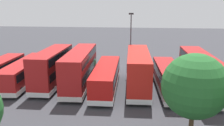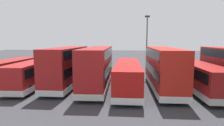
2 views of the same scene
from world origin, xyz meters
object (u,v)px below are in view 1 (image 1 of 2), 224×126
(car_hatchback_silver, at_px, (7,61))
(lamp_post_tall, at_px, (131,39))
(bus_single_deck_seventh, at_px, (26,71))
(bus_double_decker_fifth, at_px, (80,68))
(bus_single_deck_second, at_px, (169,78))
(bus_double_decker_sixth, at_px, (52,67))
(bus_double_decker_near_end, at_px, (199,72))
(bus_single_deck_fourth, at_px, (106,77))
(bus_double_decker_third, at_px, (138,70))
(waste_bin_yellow, at_px, (105,63))

(car_hatchback_silver, bearing_deg, lamp_post_tall, 173.91)
(bus_single_deck_seventh, bearing_deg, bus_double_decker_fifth, 177.52)
(bus_single_deck_second, relative_size, bus_double_decker_fifth, 0.96)
(bus_double_decker_fifth, relative_size, car_hatchback_silver, 2.54)
(bus_double_decker_sixth, bearing_deg, bus_single_deck_second, 178.89)
(bus_double_decker_near_end, xyz_separation_m, bus_double_decker_sixth, (17.78, -0.45, -0.00))
(bus_double_decker_fifth, relative_size, bus_single_deck_seventh, 1.00)
(bus_single_deck_fourth, bearing_deg, bus_double_decker_sixth, -5.79)
(bus_single_deck_second, height_order, bus_single_deck_fourth, same)
(lamp_post_tall, bearing_deg, bus_single_deck_fourth, 72.23)
(bus_single_deck_second, height_order, bus_double_decker_third, bus_double_decker_third)
(bus_double_decker_third, relative_size, bus_double_decker_sixth, 1.13)
(bus_single_deck_second, distance_m, lamp_post_tall, 9.74)
(bus_single_deck_fourth, distance_m, lamp_post_tall, 9.22)
(bus_single_deck_fourth, relative_size, lamp_post_tall, 1.30)
(lamp_post_tall, bearing_deg, bus_double_decker_third, 99.21)
(car_hatchback_silver, distance_m, waste_bin_yellow, 16.98)
(bus_double_decker_third, relative_size, waste_bin_yellow, 12.01)
(bus_double_decker_sixth, bearing_deg, bus_single_deck_fourth, 174.21)
(bus_single_deck_second, xyz_separation_m, bus_double_decker_third, (3.63, -0.25, 0.83))
(bus_double_decker_fifth, bearing_deg, bus_single_deck_fourth, 167.17)
(bus_double_decker_third, xyz_separation_m, car_hatchback_silver, (22.52, -9.71, -1.75))
(bus_single_deck_second, relative_size, bus_double_decker_sixth, 1.12)
(bus_double_decker_fifth, xyz_separation_m, bus_single_deck_seventh, (7.36, -0.32, -0.83))
(bus_single_deck_fourth, height_order, bus_single_deck_seventh, same)
(bus_double_decker_fifth, bearing_deg, bus_double_decker_third, 179.25)
(bus_double_decker_fifth, distance_m, bus_double_decker_sixth, 3.55)
(bus_single_deck_seventh, bearing_deg, bus_double_decker_sixth, 174.20)
(car_hatchback_silver, relative_size, waste_bin_yellow, 4.93)
(bus_double_decker_near_end, relative_size, bus_double_decker_sixth, 1.16)
(bus_double_decker_near_end, distance_m, bus_double_decker_third, 7.05)
(bus_single_deck_fourth, xyz_separation_m, bus_double_decker_fifth, (3.39, -0.77, 0.83))
(bus_double_decker_near_end, bearing_deg, lamp_post_tall, -43.64)
(bus_double_decker_near_end, height_order, bus_single_deck_fourth, bus_double_decker_near_end)
(bus_double_decker_near_end, xyz_separation_m, bus_double_decker_third, (7.03, -0.43, -0.00))
(bus_single_deck_fourth, height_order, car_hatchback_silver, bus_single_deck_fourth)
(waste_bin_yellow, bearing_deg, bus_single_deck_seventh, 49.55)
(bus_single_deck_fourth, relative_size, car_hatchback_silver, 2.47)
(bus_double_decker_sixth, bearing_deg, bus_double_decker_near_end, 178.54)
(bus_double_decker_third, bearing_deg, bus_double_decker_sixth, -0.14)
(bus_single_deck_second, xyz_separation_m, bus_double_decker_fifth, (10.83, -0.35, 0.83))
(bus_double_decker_near_end, height_order, bus_double_decker_sixth, same)
(bus_double_decker_near_end, height_order, bus_single_deck_second, bus_double_decker_near_end)
(bus_single_deck_seventh, distance_m, lamp_post_tall, 15.49)
(bus_double_decker_near_end, distance_m, waste_bin_yellow, 17.09)
(bus_single_deck_second, xyz_separation_m, waste_bin_yellow, (9.21, -11.19, -1.15))
(bus_single_deck_second, distance_m, bus_double_decker_fifth, 10.87)
(waste_bin_yellow, bearing_deg, bus_double_decker_third, 117.02)
(bus_double_decker_third, bearing_deg, bus_single_deck_second, 176.01)
(bus_single_deck_fourth, xyz_separation_m, bus_single_deck_seventh, (10.75, -1.09, 0.00))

